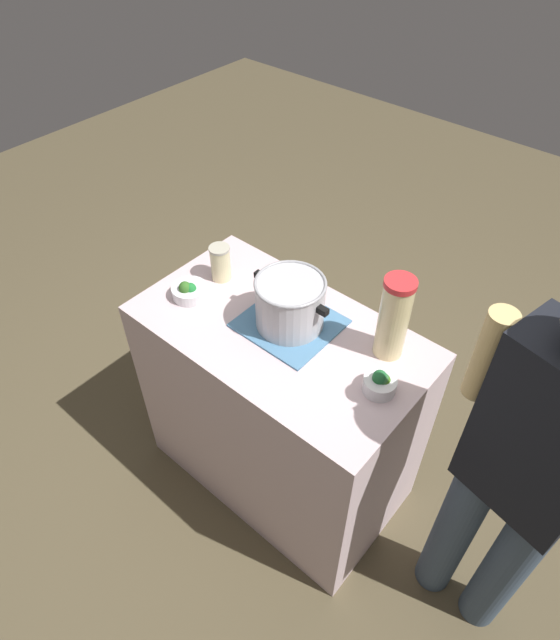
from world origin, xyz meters
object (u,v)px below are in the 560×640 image
Objects in this scene: lemonade_pitcher at (394,318)px; broccoli_bowl_center at (380,383)px; cooking_pot at (290,302)px; broccoli_bowl_front at (189,291)px; person_cook at (521,477)px; mason_jar at (220,263)px.

lemonade_pitcher is 0.22m from broccoli_bowl_center.
cooking_pot is 1.01× the size of lemonade_pitcher.
cooking_pot is 2.36× the size of broccoli_bowl_front.
person_cook reaches higher than cooking_pot.
cooking_pot is 0.42m from broccoli_bowl_front.
broccoli_bowl_front is at bearing -94.19° from mason_jar.
person_cook is (0.90, -0.01, -0.15)m from cooking_pot.
broccoli_bowl_center is at bearing -5.12° from mason_jar.
cooking_pot is at bearing 19.02° from broccoli_bowl_front.
mason_jar is (-0.72, -0.09, -0.09)m from lemonade_pitcher.
broccoli_bowl_center is (0.07, -0.16, -0.13)m from lemonade_pitcher.
lemonade_pitcher is at bearing 19.05° from cooking_pot.
person_cook is at bearing 5.46° from broccoli_bowl_front.
lemonade_pitcher reaches higher than broccoli_bowl_center.
cooking_pot is 2.17× the size of mason_jar.
mason_jar is (-0.38, 0.03, -0.03)m from cooking_pot.
broccoli_bowl_front is at bearing -174.54° from person_cook.
person_cook is at bearing -0.71° from cooking_pot.
broccoli_bowl_front is 1.25× the size of broccoli_bowl_center.
broccoli_bowl_center is at bearing 6.36° from broccoli_bowl_front.
cooking_pot is 0.43m from broccoli_bowl_center.
broccoli_bowl_front is (-0.73, -0.25, -0.13)m from lemonade_pitcher.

